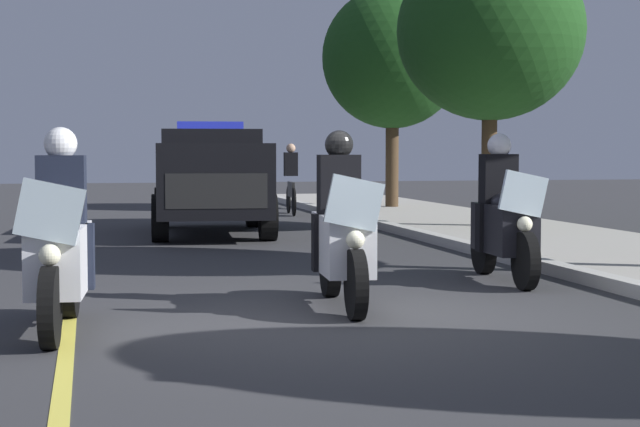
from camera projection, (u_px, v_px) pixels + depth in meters
ground_plane at (344, 320)px, 9.11m from camera, size 80.00×80.00×0.00m
lane_stripe_center at (69, 330)px, 8.58m from camera, size 48.00×0.12×0.01m
police_motorcycle_lead_left at (60, 249)px, 8.47m from camera, size 2.14×0.62×1.72m
police_motorcycle_lead_right at (342, 235)px, 9.81m from camera, size 2.14×0.62×1.72m
police_motorcycle_trailing at (503, 221)px, 11.75m from camera, size 2.14×0.62×1.72m
police_suv at (211, 176)px, 18.48m from camera, size 5.04×2.38×2.05m
cyclist_background at (291, 179)px, 24.10m from camera, size 1.76×0.34×1.69m
tree_far_back at (490, 31)px, 19.06m from camera, size 3.52×3.52×5.35m
tree_behind_suv at (392, 58)px, 25.58m from camera, size 3.56×3.56×5.56m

